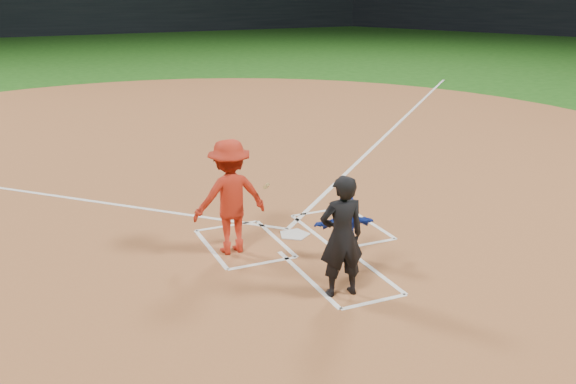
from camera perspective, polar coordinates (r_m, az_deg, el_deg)
name	(u,v)px	position (r m, az deg, el deg)	size (l,w,h in m)	color
ground	(294,235)	(11.72, 0.55, -3.89)	(120.00, 120.00, 0.00)	#1A4D13
home_plate_dirt	(200,156)	(17.09, -7.79, 3.17)	(28.00, 28.00, 0.01)	brown
stadium_wall_far	(54,15)	(58.12, -20.05, 14.53)	(80.00, 1.20, 3.20)	black
home_plate	(294,234)	(11.72, 0.55, -3.80)	(0.60, 0.60, 0.02)	silver
catcher	(346,227)	(10.60, 5.15, -3.14)	(1.03, 0.33, 1.11)	#132C9E
umpire	(342,236)	(9.27, 4.79, -3.95)	(0.67, 0.44, 1.84)	black
chalk_markings	(208,163)	(16.42, -7.09, 2.60)	(28.35, 17.32, 0.01)	white
batter_at_plate	(230,197)	(10.75, -5.17, -0.43)	(1.45, 0.92, 1.96)	#B42514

